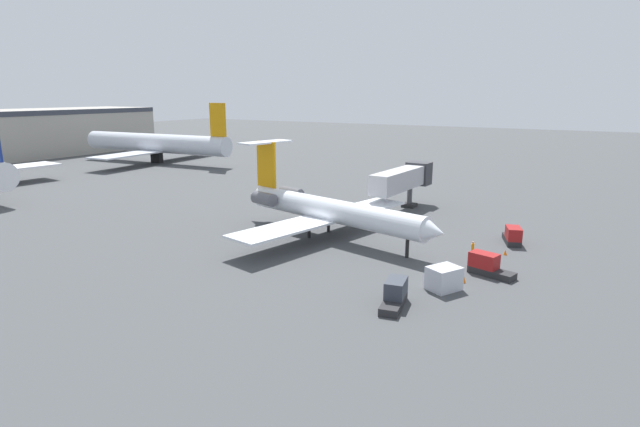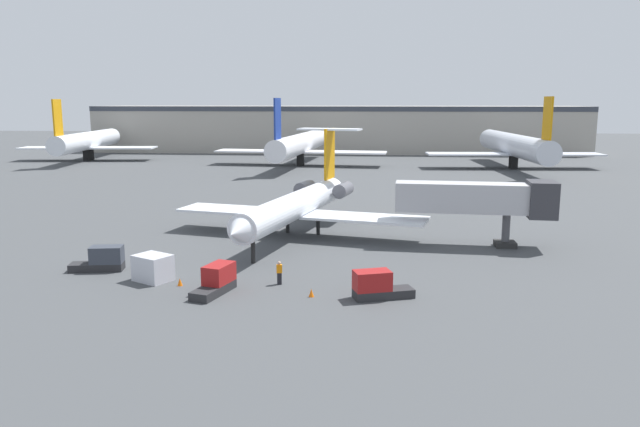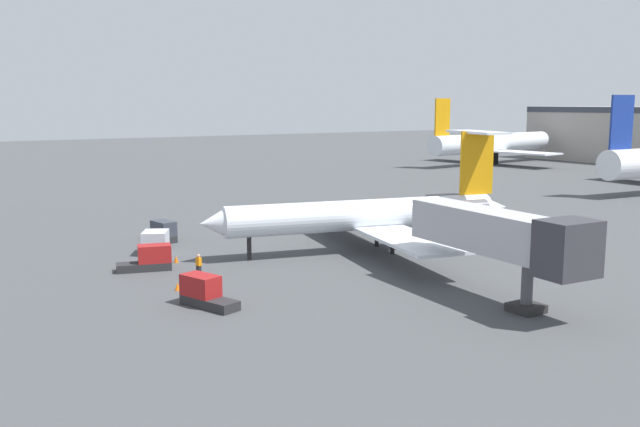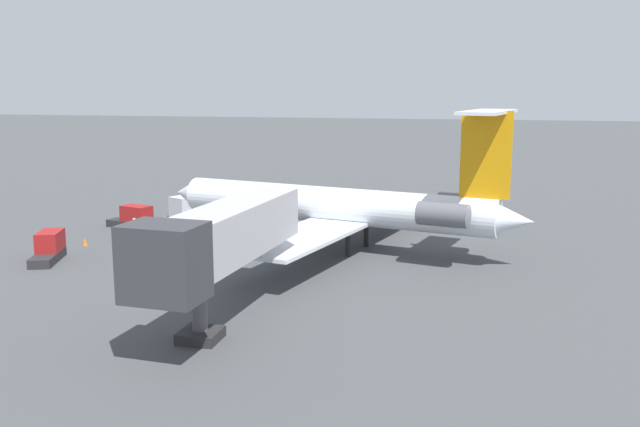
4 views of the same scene
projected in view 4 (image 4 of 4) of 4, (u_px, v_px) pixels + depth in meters
ground_plane at (353, 241)px, 51.89m from camera, size 400.00×400.00×0.10m
regional_jet at (344, 205)px, 48.42m from camera, size 25.02×27.42×9.96m
jet_bridge at (216, 240)px, 32.47m from camera, size 14.12×3.83×6.00m
ground_crew_marshaller at (135, 229)px, 51.95m from camera, size 0.44×0.34×1.69m
baggage_tug_lead at (134, 218)px, 56.27m from camera, size 2.44×4.23×1.90m
baggage_tug_trailing at (231, 201)px, 64.98m from camera, size 4.18×2.07×1.90m
baggage_tug_spare at (49, 248)px, 45.88m from camera, size 4.24×2.61×1.90m
cargo_container_uld at (187, 207)px, 60.81m from camera, size 3.13×2.91×1.91m
traffic_cone_near at (85, 242)px, 50.19m from camera, size 0.36×0.36×0.55m
traffic_cone_mid at (164, 219)px, 58.95m from camera, size 0.36×0.36×0.55m
traffic_cone_far at (170, 223)px, 57.07m from camera, size 0.36×0.36×0.55m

